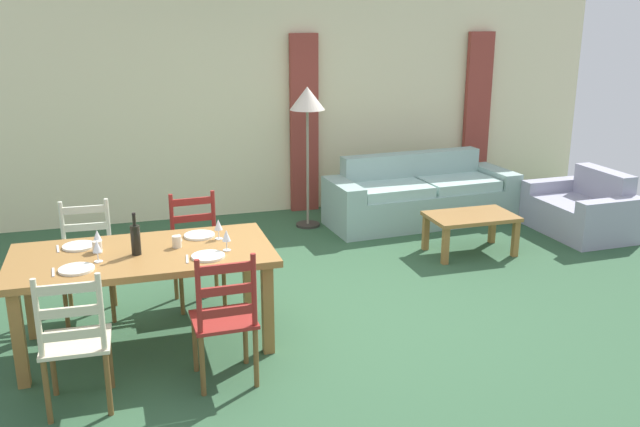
{
  "coord_description": "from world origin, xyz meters",
  "views": [
    {
      "loc": [
        -1.43,
        -5.02,
        2.46
      ],
      "look_at": [
        0.23,
        0.5,
        0.75
      ],
      "focal_mm": 38.53,
      "sensor_mm": 36.0,
      "label": 1
    }
  ],
  "objects_px": {
    "dining_chair_far_left": "(88,260)",
    "coffee_cup_secondary": "(97,247)",
    "dining_table": "(143,263)",
    "coffee_cup_primary": "(177,242)",
    "wine_glass_near_right": "(226,236)",
    "standing_lamp": "(307,107)",
    "wine_glass_far_left": "(97,236)",
    "couch": "(419,197)",
    "coffee_table": "(471,221)",
    "dining_chair_near_left": "(75,341)",
    "dining_chair_far_right": "(197,250)",
    "wine_bottle": "(136,239)",
    "wine_glass_near_left": "(97,247)",
    "dining_chair_near_right": "(225,319)",
    "armchair_upholstered": "(584,211)",
    "wine_glass_far_right": "(218,225)"
  },
  "relations": [
    {
      "from": "dining_chair_far_left",
      "to": "coffee_cup_secondary",
      "type": "distance_m",
      "value": 0.72
    },
    {
      "from": "dining_table",
      "to": "coffee_cup_primary",
      "type": "height_order",
      "value": "coffee_cup_primary"
    },
    {
      "from": "wine_glass_near_right",
      "to": "standing_lamp",
      "type": "xyz_separation_m",
      "value": [
        1.38,
        2.7,
        0.55
      ]
    },
    {
      "from": "wine_glass_far_left",
      "to": "coffee_cup_secondary",
      "type": "relative_size",
      "value": 1.79
    },
    {
      "from": "wine_glass_far_left",
      "to": "couch",
      "type": "bearing_deg",
      "value": 31.64
    },
    {
      "from": "coffee_cup_secondary",
      "to": "coffee_table",
      "type": "height_order",
      "value": "coffee_cup_secondary"
    },
    {
      "from": "coffee_cup_secondary",
      "to": "standing_lamp",
      "type": "height_order",
      "value": "standing_lamp"
    },
    {
      "from": "couch",
      "to": "wine_glass_far_left",
      "type": "bearing_deg",
      "value": -148.36
    },
    {
      "from": "dining_table",
      "to": "wine_glass_far_left",
      "type": "xyz_separation_m",
      "value": [
        -0.31,
        0.13,
        0.2
      ]
    },
    {
      "from": "dining_chair_near_left",
      "to": "wine_glass_far_left",
      "type": "relative_size",
      "value": 5.96
    },
    {
      "from": "dining_chair_far_left",
      "to": "standing_lamp",
      "type": "height_order",
      "value": "standing_lamp"
    },
    {
      "from": "dining_chair_far_right",
      "to": "coffee_cup_secondary",
      "type": "bearing_deg",
      "value": -141.25
    },
    {
      "from": "standing_lamp",
      "to": "dining_chair_near_left",
      "type": "bearing_deg",
      "value": -126.24
    },
    {
      "from": "wine_glass_near_right",
      "to": "wine_glass_far_left",
      "type": "relative_size",
      "value": 1.0
    },
    {
      "from": "dining_chair_near_left",
      "to": "coffee_table",
      "type": "relative_size",
      "value": 1.07
    },
    {
      "from": "wine_bottle",
      "to": "wine_glass_far_left",
      "type": "xyz_separation_m",
      "value": [
        -0.27,
        0.17,
        -0.01
      ]
    },
    {
      "from": "wine_glass_near_left",
      "to": "wine_glass_near_right",
      "type": "bearing_deg",
      "value": -1.54
    },
    {
      "from": "dining_chair_near_right",
      "to": "wine_bottle",
      "type": "bearing_deg",
      "value": 127.19
    },
    {
      "from": "dining_table",
      "to": "armchair_upholstered",
      "type": "distance_m",
      "value": 5.17
    },
    {
      "from": "coffee_cup_primary",
      "to": "coffee_cup_secondary",
      "type": "height_order",
      "value": "same"
    },
    {
      "from": "dining_chair_far_right",
      "to": "wine_glass_near_left",
      "type": "bearing_deg",
      "value": -133.11
    },
    {
      "from": "dining_chair_near_left",
      "to": "wine_glass_near_right",
      "type": "relative_size",
      "value": 5.96
    },
    {
      "from": "coffee_table",
      "to": "dining_chair_far_left",
      "type": "bearing_deg",
      "value": -173.33
    },
    {
      "from": "dining_chair_far_left",
      "to": "standing_lamp",
      "type": "xyz_separation_m",
      "value": [
        2.41,
        1.84,
        0.93
      ]
    },
    {
      "from": "dining_chair_far_right",
      "to": "coffee_cup_primary",
      "type": "distance_m",
      "value": 0.78
    },
    {
      "from": "dining_chair_near_left",
      "to": "dining_chair_near_right",
      "type": "bearing_deg",
      "value": 3.6
    },
    {
      "from": "dining_chair_far_left",
      "to": "coffee_cup_secondary",
      "type": "xyz_separation_m",
      "value": [
        0.11,
        -0.63,
        0.32
      ]
    },
    {
      "from": "wine_bottle",
      "to": "coffee_cup_secondary",
      "type": "relative_size",
      "value": 3.51
    },
    {
      "from": "wine_glass_near_left",
      "to": "coffee_cup_secondary",
      "type": "height_order",
      "value": "wine_glass_near_left"
    },
    {
      "from": "dining_chair_far_right",
      "to": "couch",
      "type": "distance_m",
      "value": 3.31
    },
    {
      "from": "dining_table",
      "to": "wine_bottle",
      "type": "bearing_deg",
      "value": -135.9
    },
    {
      "from": "coffee_cup_secondary",
      "to": "standing_lamp",
      "type": "distance_m",
      "value": 3.44
    },
    {
      "from": "dining_table",
      "to": "coffee_cup_primary",
      "type": "xyz_separation_m",
      "value": [
        0.26,
        0.04,
        0.13
      ]
    },
    {
      "from": "wine_glass_near_right",
      "to": "wine_glass_far_right",
      "type": "xyz_separation_m",
      "value": [
        -0.02,
        0.28,
        0.0
      ]
    },
    {
      "from": "dining_chair_near_right",
      "to": "armchair_upholstered",
      "type": "relative_size",
      "value": 0.81
    },
    {
      "from": "wine_glass_far_left",
      "to": "dining_chair_near_right",
      "type": "bearing_deg",
      "value": -47.36
    },
    {
      "from": "dining_table",
      "to": "couch",
      "type": "relative_size",
      "value": 0.82
    },
    {
      "from": "dining_chair_near_right",
      "to": "coffee_cup_primary",
      "type": "relative_size",
      "value": 10.67
    },
    {
      "from": "dining_chair_near_right",
      "to": "wine_glass_far_left",
      "type": "distance_m",
      "value": 1.23
    },
    {
      "from": "coffee_table",
      "to": "dining_chair_far_right",
      "type": "bearing_deg",
      "value": -171.25
    },
    {
      "from": "dining_chair_near_left",
      "to": "dining_chair_near_right",
      "type": "distance_m",
      "value": 0.95
    },
    {
      "from": "wine_glass_near_left",
      "to": "armchair_upholstered",
      "type": "height_order",
      "value": "wine_glass_near_left"
    },
    {
      "from": "wine_glass_near_left",
      "to": "wine_glass_far_left",
      "type": "distance_m",
      "value": 0.25
    },
    {
      "from": "wine_glass_near_right",
      "to": "couch",
      "type": "xyz_separation_m",
      "value": [
        2.73,
        2.52,
        -0.57
      ]
    },
    {
      "from": "wine_bottle",
      "to": "coffee_table",
      "type": "distance_m",
      "value": 3.64
    },
    {
      "from": "dining_table",
      "to": "dining_chair_near_left",
      "type": "xyz_separation_m",
      "value": [
        -0.47,
        -0.79,
        -0.19
      ]
    },
    {
      "from": "coffee_table",
      "to": "dining_chair_near_left",
      "type": "bearing_deg",
      "value": -153.04
    },
    {
      "from": "dining_chair_far_left",
      "to": "dining_chair_far_right",
      "type": "height_order",
      "value": "same"
    },
    {
      "from": "dining_chair_near_right",
      "to": "coffee_cup_secondary",
      "type": "relative_size",
      "value": 10.67
    },
    {
      "from": "dining_chair_near_right",
      "to": "dining_chair_far_left",
      "type": "bearing_deg",
      "value": 122.09
    }
  ]
}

